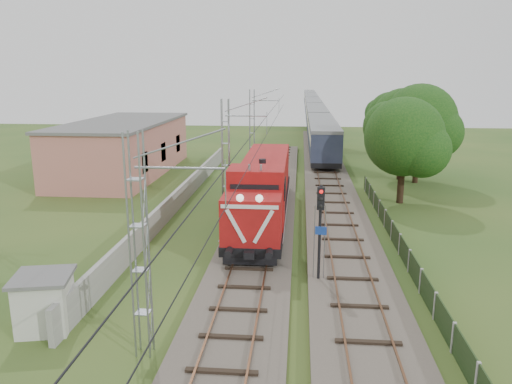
# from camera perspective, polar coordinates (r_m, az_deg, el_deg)

# --- Properties ---
(ground) EXTENTS (140.00, 140.00, 0.00)m
(ground) POSITION_cam_1_polar(r_m,az_deg,el_deg) (25.73, -0.65, -8.94)
(ground) COLOR #2A4F1D
(ground) RESTS_ON ground
(track_main) EXTENTS (4.20, 70.00, 0.45)m
(track_main) POSITION_cam_1_polar(r_m,az_deg,el_deg) (32.23, 0.59, -3.90)
(track_main) COLOR #6B6054
(track_main) RESTS_ON ground
(track_side) EXTENTS (4.20, 80.00, 0.45)m
(track_side) POSITION_cam_1_polar(r_m,az_deg,el_deg) (44.79, 8.29, 0.94)
(track_side) COLOR #6B6054
(track_side) RESTS_ON ground
(catenary) EXTENTS (3.31, 70.00, 8.00)m
(catenary) POSITION_cam_1_polar(r_m,az_deg,el_deg) (36.52, -3.41, 4.39)
(catenary) COLOR gray
(catenary) RESTS_ON ground
(boundary_wall) EXTENTS (0.25, 40.00, 1.50)m
(boundary_wall) POSITION_cam_1_polar(r_m,az_deg,el_deg) (37.86, -8.66, -0.52)
(boundary_wall) COLOR #9E9E99
(boundary_wall) RESTS_ON ground
(station_building) EXTENTS (8.40, 20.40, 5.22)m
(station_building) POSITION_cam_1_polar(r_m,az_deg,el_deg) (51.24, -14.88, 4.99)
(station_building) COLOR #BD7166
(station_building) RESTS_ON ground
(fence) EXTENTS (0.12, 32.00, 1.20)m
(fence) POSITION_cam_1_polar(r_m,az_deg,el_deg) (28.76, 16.12, -5.75)
(fence) COLOR black
(fence) RESTS_ON ground
(locomotive) EXTENTS (3.15, 18.00, 4.57)m
(locomotive) POSITION_cam_1_polar(r_m,az_deg,el_deg) (33.10, 0.80, 0.43)
(locomotive) COLOR black
(locomotive) RESTS_ON ground
(coach_rake) EXTENTS (3.16, 118.07, 3.65)m
(coach_rake) POSITION_cam_1_polar(r_m,az_deg,el_deg) (107.68, 6.54, 9.59)
(coach_rake) COLOR black
(coach_rake) RESTS_ON ground
(signal_post) EXTENTS (0.53, 0.42, 4.84)m
(signal_post) POSITION_cam_1_polar(r_m,az_deg,el_deg) (23.13, 7.36, -2.93)
(signal_post) COLOR black
(signal_post) RESTS_ON ground
(relay_hut) EXTENTS (2.58, 2.58, 2.24)m
(relay_hut) POSITION_cam_1_polar(r_m,az_deg,el_deg) (21.51, -23.02, -11.48)
(relay_hut) COLOR beige
(relay_hut) RESTS_ON ground
(tree_a) EXTENTS (6.25, 5.95, 8.10)m
(tree_a) POSITION_cam_1_polar(r_m,az_deg,el_deg) (39.23, 16.67, 5.96)
(tree_a) COLOR #342215
(tree_a) RESTS_ON ground
(tree_b) EXTENTS (6.87, 6.54, 8.91)m
(tree_b) POSITION_cam_1_polar(r_m,az_deg,el_deg) (47.09, 18.28, 7.64)
(tree_b) COLOR #342215
(tree_b) RESTS_ON ground
(tree_c) EXTENTS (6.54, 6.23, 8.48)m
(tree_c) POSITION_cam_1_polar(r_m,az_deg,el_deg) (48.28, 16.61, 7.56)
(tree_c) COLOR #342215
(tree_c) RESTS_ON ground
(tree_d) EXTENTS (5.53, 5.27, 7.17)m
(tree_d) POSITION_cam_1_polar(r_m,az_deg,el_deg) (61.25, 14.91, 8.05)
(tree_d) COLOR #342215
(tree_d) RESTS_ON ground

